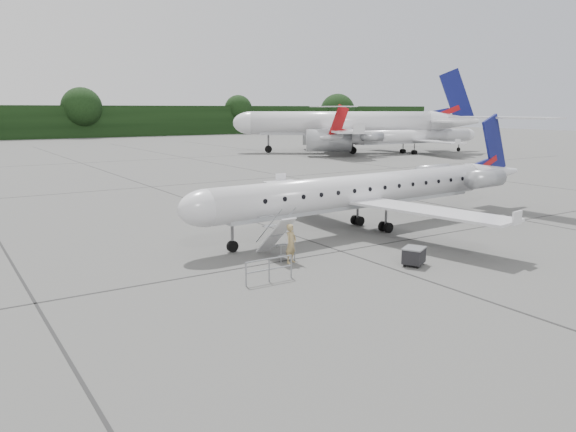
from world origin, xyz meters
TOP-DOWN VIEW (x-y plane):
  - ground at (0.00, 0.00)m, footprint 320.00×320.00m
  - treeline at (0.00, 130.00)m, footprint 260.00×4.00m
  - main_regional_jet at (-0.66, 7.48)m, footprint 27.20×20.31m
  - airstair at (-8.12, 4.94)m, footprint 0.98×2.29m
  - passenger at (-8.05, 3.67)m, footprint 0.81×0.69m
  - safety_railing at (-10.44, 1.68)m, footprint 2.20×0.09m
  - baggage_cart at (-3.50, 0.23)m, footprint 1.33×1.25m
  - bg_narrowbody at (35.66, 56.10)m, footprint 45.97×42.66m
  - bg_regional_right at (44.68, 48.10)m, footprint 30.98×23.46m

SIDE VIEW (x-z plane):
  - ground at x=0.00m, z-range 0.00..0.00m
  - baggage_cart at x=-3.50m, z-range 0.00..0.91m
  - safety_railing at x=-10.44m, z-range 0.00..1.00m
  - passenger at x=-8.05m, z-range 0.00..1.87m
  - airstair at x=-8.12m, z-range 0.00..2.10m
  - main_regional_jet at x=-0.66m, z-range 0.00..6.70m
  - bg_regional_right at x=44.68m, z-range 0.00..7.70m
  - treeline at x=0.00m, z-range 0.00..8.00m
  - bg_narrowbody at x=35.66m, z-range 0.00..13.42m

